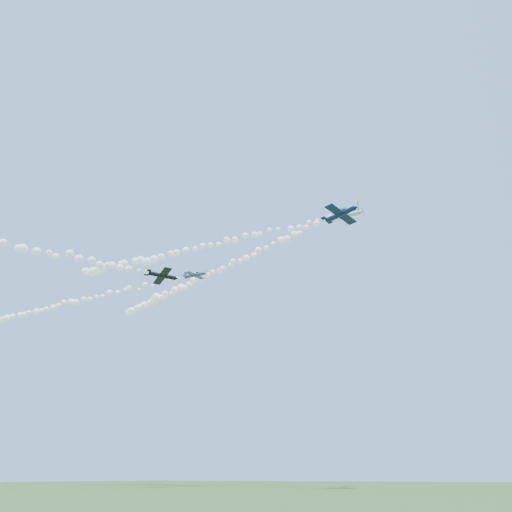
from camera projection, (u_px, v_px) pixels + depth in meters
The scene contains 8 objects.
ground at pixel (235, 488), 80.75m from camera, with size 260.00×260.00×0.00m, color #2E4A1C.
plane_white at pixel (346, 215), 93.57m from camera, with size 7.91×8.35×2.18m.
smoke_trail_white at pixel (194, 249), 106.59m from camera, with size 71.36×9.93×3.27m, color white, non-canonical shape.
plane_navy at pixel (341, 214), 82.21m from camera, with size 8.13×8.63×2.48m.
smoke_trail_navy at pixel (206, 276), 107.41m from camera, with size 73.74×22.93×3.15m, color white, non-canonical shape.
plane_grey at pixel (195, 275), 101.67m from camera, with size 6.68×6.96×2.10m.
smoke_trail_grey at pixel (80, 301), 115.41m from camera, with size 69.00×6.25×3.06m, color white, non-canonical shape.
plane_black at pixel (162, 276), 88.88m from camera, with size 7.40×7.00×2.18m.
Camera 1 is at (47.60, -78.73, 2.00)m, focal length 30.00 mm.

